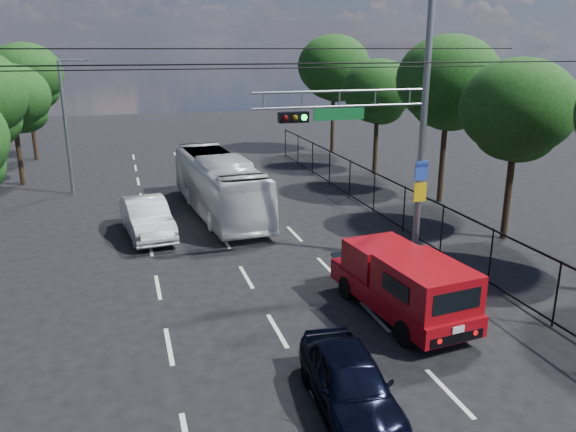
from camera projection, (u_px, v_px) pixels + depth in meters
name	position (u px, v px, depth m)	size (l,w,h in m)	color
ground	(327.00, 417.00, 12.11)	(120.00, 120.00, 0.00)	black
lane_markings	(217.00, 226.00, 24.95)	(6.12, 38.00, 0.01)	beige
signal_mast	(393.00, 120.00, 19.37)	(6.43, 0.39, 9.50)	slate
streetlight_left	(69.00, 121.00, 29.41)	(2.09, 0.22, 7.08)	slate
utility_wires	(236.00, 60.00, 18.12)	(22.00, 5.04, 0.74)	black
fence_right	(392.00, 201.00, 25.06)	(0.06, 34.03, 2.00)	black
tree_right_b	(517.00, 116.00, 22.00)	(4.50, 4.50, 7.31)	black
tree_right_c	(448.00, 88.00, 27.48)	(5.10, 5.10, 8.29)	black
tree_right_d	(378.00, 95.00, 34.04)	(4.32, 4.32, 7.02)	black
tree_right_e	(334.00, 71.00, 41.12)	(5.28, 5.28, 8.58)	black
tree_left_d	(12.00, 102.00, 31.12)	(4.20, 4.20, 6.83)	black
tree_left_e	(27.00, 79.00, 38.17)	(4.92, 4.92, 7.99)	black
red_pickup	(403.00, 282.00, 16.36)	(2.52, 5.56, 2.01)	black
navy_hatchback	(350.00, 382.00, 12.17)	(1.61, 4.00, 1.36)	black
white_bus	(219.00, 184.00, 26.61)	(2.36, 10.08, 2.81)	silver
white_van	(147.00, 218.00, 23.56)	(1.65, 4.74, 1.56)	silver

